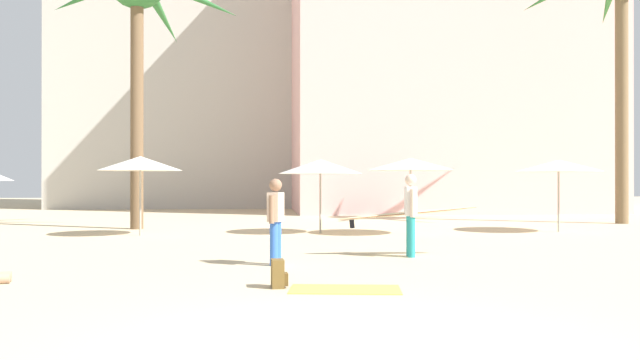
{
  "coord_description": "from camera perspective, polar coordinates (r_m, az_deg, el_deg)",
  "views": [
    {
      "loc": [
        -0.82,
        -5.9,
        1.57
      ],
      "look_at": [
        0.24,
        5.38,
        1.6
      ],
      "focal_mm": 36.07,
      "sensor_mm": 36.0,
      "label": 1
    }
  ],
  "objects": [
    {
      "name": "cafe_umbrella_0",
      "position": [
        19.59,
        -15.65,
        1.42
      ],
      "size": [
        2.45,
        2.45,
        2.33
      ],
      "color": "gray",
      "rests_on": "ground"
    },
    {
      "name": "backpack",
      "position": [
        9.64,
        -3.72,
        -8.33
      ],
      "size": [
        0.25,
        0.31,
        0.42
      ],
      "rotation": [
        0.0,
        0.0,
        0.06
      ],
      "color": "brown",
      "rests_on": "ground"
    },
    {
      "name": "beach_towel",
      "position": [
        9.47,
        2.25,
        -9.67
      ],
      "size": [
        1.7,
        1.05,
        0.01
      ],
      "primitive_type": "cube",
      "rotation": [
        0.0,
        0.0,
        -0.14
      ],
      "color": "#F4CC4C",
      "rests_on": "ground"
    },
    {
      "name": "hotel_pink",
      "position": [
        37.63,
        10.35,
        10.7
      ],
      "size": [
        16.29,
        11.76,
        17.35
      ],
      "primitive_type": "cube",
      "color": "beige",
      "rests_on": "ground"
    },
    {
      "name": "ground",
      "position": [
        6.16,
        2.5,
        -14.92
      ],
      "size": [
        120.0,
        120.0,
        0.0
      ],
      "primitive_type": "plane",
      "color": "#C6B28C"
    },
    {
      "name": "cafe_umbrella_4",
      "position": [
        19.4,
        8.03,
        1.4
      ],
      "size": [
        2.62,
        2.62,
        2.29
      ],
      "color": "gray",
      "rests_on": "ground"
    },
    {
      "name": "cafe_umbrella_2",
      "position": [
        21.62,
        20.4,
        1.19
      ],
      "size": [
        2.71,
        2.71,
        2.27
      ],
      "color": "gray",
      "rests_on": "ground"
    },
    {
      "name": "cafe_umbrella_3",
      "position": [
        19.64,
        0.03,
        1.19
      ],
      "size": [
        2.58,
        2.58,
        2.26
      ],
      "color": "gray",
      "rests_on": "ground"
    },
    {
      "name": "person_near_left",
      "position": [
        12.16,
        -3.96,
        -3.37
      ],
      "size": [
        0.34,
        0.6,
        1.63
      ],
      "rotation": [
        0.0,
        0.0,
        2.81
      ],
      "color": "blue",
      "rests_on": "ground"
    },
    {
      "name": "person_mid_left",
      "position": [
        13.75,
        7.91,
        -2.85
      ],
      "size": [
        3.04,
        0.88,
        1.73
      ],
      "rotation": [
        0.0,
        0.0,
        6.2
      ],
      "color": "teal",
      "rests_on": "ground"
    }
  ]
}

